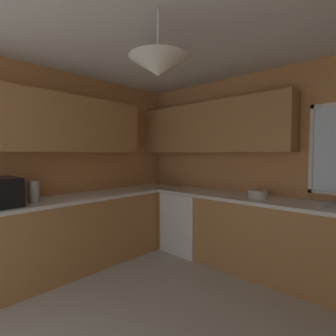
{
  "coord_description": "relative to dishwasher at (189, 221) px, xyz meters",
  "views": [
    {
      "loc": [
        1.36,
        -1.36,
        1.43
      ],
      "look_at": [
        -0.64,
        0.79,
        1.26
      ],
      "focal_mm": 27.36,
      "sensor_mm": 36.0,
      "label": 1
    }
  ],
  "objects": [
    {
      "name": "ground_plane",
      "position": [
        0.96,
        -1.58,
        -0.43
      ],
      "size": [
        8.48,
        8.48,
        0.0
      ],
      "primitive_type": "plane",
      "color": "#B7B2A8"
    },
    {
      "name": "room_shell",
      "position": [
        0.59,
        -1.06,
        1.29
      ],
      "size": [
        3.97,
        3.96,
        2.55
      ],
      "color": "#C6844C",
      "rests_on": "ground_plane"
    },
    {
      "name": "counter_run_left",
      "position": [
        -0.66,
        -1.58,
        0.02
      ],
      "size": [
        0.65,
        3.57,
        0.9
      ],
      "color": "#AD7542",
      "rests_on": "ground_plane"
    },
    {
      "name": "counter_run_back",
      "position": [
        1.17,
        0.03,
        0.02
      ],
      "size": [
        3.06,
        0.65,
        0.9
      ],
      "color": "#AD7542",
      "rests_on": "ground_plane"
    },
    {
      "name": "dishwasher",
      "position": [
        0.0,
        0.0,
        0.0
      ],
      "size": [
        0.6,
        0.6,
        0.86
      ],
      "primitive_type": "cube",
      "color": "white",
      "rests_on": "ground_plane"
    },
    {
      "name": "kettle",
      "position": [
        -0.64,
        -1.91,
        0.59
      ],
      "size": [
        0.11,
        0.11,
        0.23
      ],
      "primitive_type": "cylinder",
      "color": "#B7B7BC",
      "rests_on": "counter_run_left"
    },
    {
      "name": "bowl",
      "position": [
        1.03,
        0.03,
        0.52
      ],
      "size": [
        0.23,
        0.23,
        0.09
      ],
      "primitive_type": "cylinder",
      "color": "beige",
      "rests_on": "counter_run_back"
    }
  ]
}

